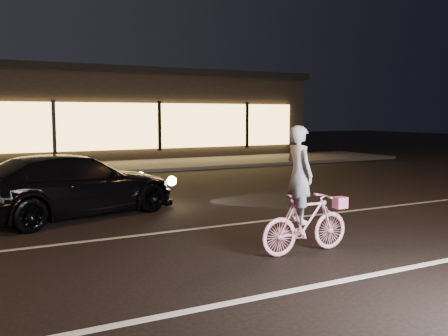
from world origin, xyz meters
TOP-DOWN VIEW (x-y plane):
  - ground at (0.00, 0.00)m, footprint 90.00×90.00m
  - lane_stripe_near at (0.00, -1.50)m, footprint 60.00×0.12m
  - lane_stripe_far at (0.00, 2.00)m, footprint 60.00×0.10m
  - sidewalk at (0.00, 13.00)m, footprint 30.00×4.00m
  - storefront at (0.00, 18.97)m, footprint 25.40×8.42m
  - cyclist at (1.25, -0.23)m, footprint 1.54×0.53m
  - sedan at (-1.29, 4.20)m, footprint 4.80×3.10m

SIDE VIEW (x-z plane):
  - ground at x=0.00m, z-range 0.00..0.00m
  - lane_stripe_near at x=0.00m, z-range 0.00..0.01m
  - lane_stripe_far at x=0.00m, z-range 0.00..0.01m
  - sidewalk at x=0.00m, z-range 0.00..0.12m
  - sedan at x=-1.29m, z-range 0.00..1.29m
  - cyclist at x=1.25m, z-range -0.28..1.66m
  - storefront at x=0.00m, z-range 0.05..4.25m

